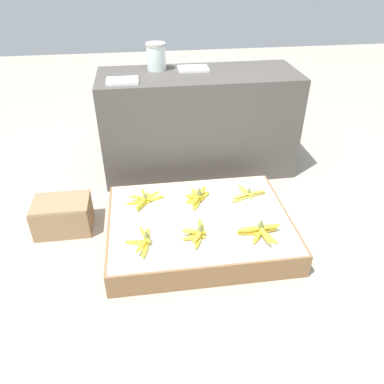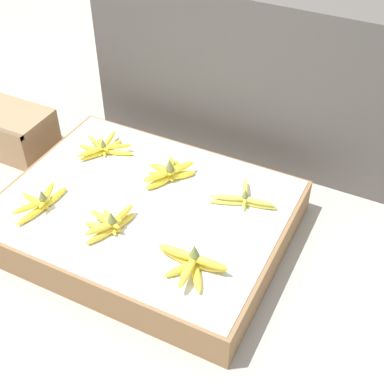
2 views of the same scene
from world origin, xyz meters
The scene contains 10 objects.
ground_plane centered at (0.00, 0.00, 0.00)m, with size 10.00×10.00×0.00m, color #A89E8E.
display_platform centered at (0.00, 0.00, 0.08)m, with size 1.13×0.87×0.16m.
back_vendor_table centered at (0.13, 0.89, 0.40)m, with size 1.49×0.56×0.79m.
wooden_crate centered at (-0.87, 0.21, 0.10)m, with size 0.36×0.26×0.21m.
banana_bunch_front_left centered at (-0.35, -0.20, 0.19)m, with size 0.16×0.27×0.10m.
banana_bunch_front_midleft centered at (-0.04, -0.19, 0.19)m, with size 0.16×0.24×0.10m.
banana_bunch_front_midright centered at (0.33, -0.23, 0.19)m, with size 0.27×0.19×0.11m.
banana_bunch_middle_left centered at (-0.33, 0.21, 0.18)m, with size 0.26×0.25×0.08m.
banana_bunch_middle_midleft centered at (0.01, 0.18, 0.19)m, with size 0.19×0.23×0.11m.
banana_bunch_middle_midright centered at (0.36, 0.18, 0.18)m, with size 0.27×0.19×0.08m.
Camera 2 is at (0.88, -1.33, 1.60)m, focal length 50.00 mm.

